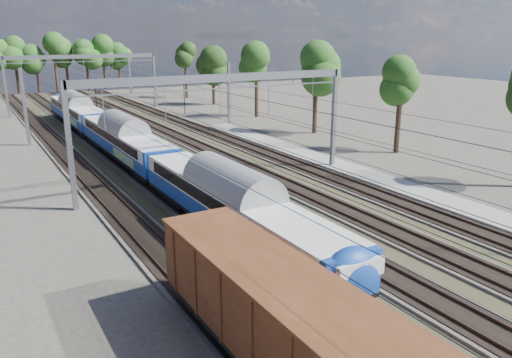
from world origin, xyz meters
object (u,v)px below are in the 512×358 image
signal_far (184,92)px  signal_near (96,94)px  freight_boxcar (291,329)px  worker (161,145)px  emu_train (125,136)px

signal_far → signal_near: bearing=165.1°
freight_boxcar → worker: bearing=76.4°
worker → signal_far: bearing=-8.6°
emu_train → signal_near: bearing=81.8°
freight_boxcar → signal_far: (21.75, 61.34, 0.96)m
worker → emu_train: bearing=143.1°
signal_near → signal_far: size_ratio=1.09×
freight_boxcar → signal_near: bearing=82.2°
signal_near → emu_train: bearing=-87.9°
emu_train → worker: 5.81m
emu_train → worker: size_ratio=41.92×
worker → signal_near: bearing=20.3°
emu_train → worker: bearing=33.8°
signal_near → signal_far: signal_near is taller
signal_far → worker: bearing=-125.6°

